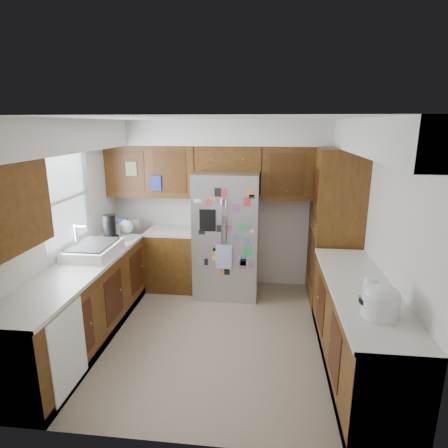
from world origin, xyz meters
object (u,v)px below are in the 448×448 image
(fridge, at_px, (227,234))
(rice_cooker, at_px, (381,301))
(pantry, at_px, (335,227))
(paper_towel, at_px, (370,291))

(fridge, distance_m, rice_cooker, 2.71)
(pantry, height_order, paper_towel, pantry)
(rice_cooker, xyz_separation_m, paper_towel, (-0.03, 0.20, -0.01))
(fridge, bearing_deg, pantry, -2.05)
(pantry, xyz_separation_m, fridge, (-1.50, 0.05, -0.17))
(pantry, height_order, fridge, pantry)
(fridge, bearing_deg, rice_cooker, -56.39)
(pantry, bearing_deg, rice_cooker, -90.01)
(pantry, xyz_separation_m, rice_cooker, (-0.00, -2.20, -0.02))
(rice_cooker, height_order, paper_towel, rice_cooker)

